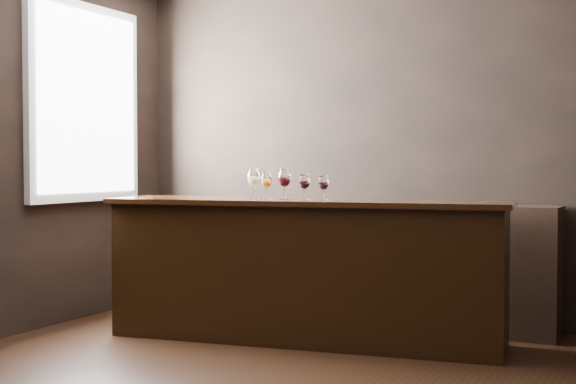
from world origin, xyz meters
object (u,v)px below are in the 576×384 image
at_px(bar_counter, 305,273).
at_px(back_bar_shelf, 384,263).
at_px(glass_white, 254,178).
at_px(glass_red_a, 284,179).
at_px(glass_red_b, 305,182).
at_px(glass_red_c, 324,183).
at_px(glass_amber, 267,181).

distance_m(bar_counter, back_bar_shelf, 0.87).
distance_m(back_bar_shelf, glass_white, 1.28).
bearing_deg(glass_white, bar_counter, -1.36).
distance_m(glass_red_a, glass_red_b, 0.15).
height_order(glass_white, glass_red_a, glass_white).
bearing_deg(back_bar_shelf, glass_red_c, -101.65).
relative_size(bar_counter, glass_amber, 14.25).
xyz_separation_m(glass_amber, glass_red_b, (0.29, 0.02, -0.01)).
bearing_deg(glass_amber, glass_red_c, 5.69).
xyz_separation_m(bar_counter, glass_amber, (-0.29, -0.03, 0.65)).
distance_m(glass_amber, glass_red_c, 0.43).
distance_m(glass_red_b, glass_red_c, 0.14).
bearing_deg(bar_counter, glass_amber, 178.77).
bearing_deg(glass_red_a, back_bar_shelf, 62.50).
bearing_deg(glass_red_a, glass_red_b, 12.35).
bearing_deg(glass_amber, glass_white, 162.08).
xyz_separation_m(glass_amber, glass_red_c, (0.43, 0.04, -0.02)).
xyz_separation_m(glass_red_a, glass_red_b, (0.14, 0.03, -0.02)).
relative_size(back_bar_shelf, glass_amber, 13.62).
distance_m(back_bar_shelf, glass_amber, 1.23).
height_order(glass_white, glass_red_c, glass_white).
relative_size(glass_amber, glass_red_a, 0.90).
relative_size(bar_counter, glass_red_b, 15.44).
bearing_deg(glass_red_c, glass_white, -179.92).
bearing_deg(bar_counter, back_bar_shelf, 62.21).
bearing_deg(glass_white, glass_red_a, -10.28).
bearing_deg(bar_counter, glass_red_a, -171.98).
height_order(bar_counter, glass_white, glass_white).
xyz_separation_m(bar_counter, glass_red_a, (-0.14, -0.04, 0.66)).
relative_size(glass_red_a, glass_red_c, 1.27).
bearing_deg(glass_red_a, glass_amber, 176.79).
height_order(glass_white, glass_red_b, glass_white).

